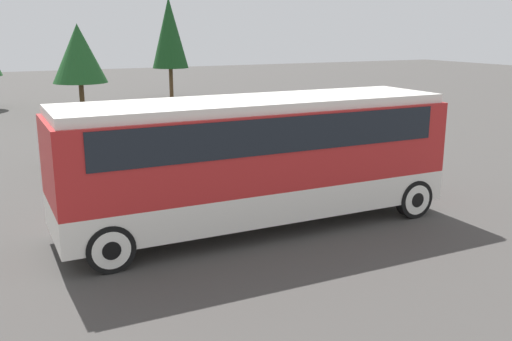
% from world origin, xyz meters
% --- Properties ---
extents(ground_plane, '(120.00, 120.00, 0.00)m').
position_xyz_m(ground_plane, '(0.00, 0.00, 0.00)').
color(ground_plane, '#423F3D').
extents(tour_bus, '(9.67, 2.67, 3.20)m').
position_xyz_m(tour_bus, '(0.10, -0.00, 1.92)').
color(tour_bus, silver).
rests_on(tour_bus, ground_plane).
extents(parked_car_near, '(4.72, 1.90, 1.42)m').
position_xyz_m(parked_car_near, '(-0.58, 5.98, 0.70)').
color(parked_car_near, maroon).
rests_on(parked_car_near, ground_plane).
extents(parked_car_mid, '(4.58, 1.87, 1.41)m').
position_xyz_m(parked_car_mid, '(-1.23, 8.85, 0.70)').
color(parked_car_mid, '#7A6B5B').
rests_on(parked_car_mid, ground_plane).
extents(tree_left, '(3.08, 3.08, 5.11)m').
position_xyz_m(tree_left, '(-0.48, 21.97, 3.44)').
color(tree_left, brown).
rests_on(tree_left, ground_plane).
extents(tree_right, '(2.55, 2.55, 7.00)m').
position_xyz_m(tree_right, '(6.77, 27.71, 4.53)').
color(tree_right, brown).
rests_on(tree_right, ground_plane).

